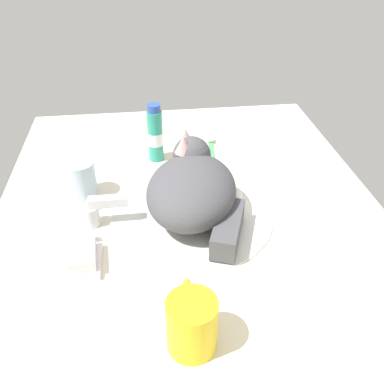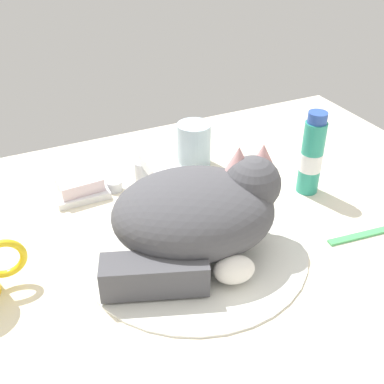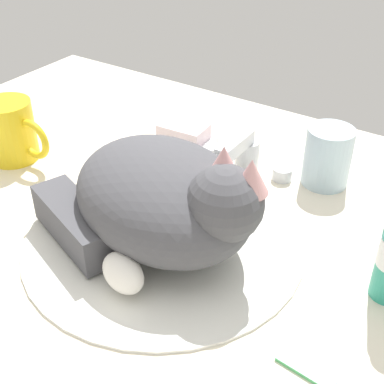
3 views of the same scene
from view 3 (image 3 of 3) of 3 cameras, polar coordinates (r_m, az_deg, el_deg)
ground_plane at (r=65.46cm, az=-2.95°, el=-6.32°), size 110.00×82.50×3.00cm
sink_basin at (r=64.26cm, az=-3.00°, el=-5.05°), size 33.63×33.63×0.73cm
faucet at (r=76.59cm, az=5.57°, el=4.06°), size 14.24×9.52×6.42cm
cat at (r=59.75cm, az=-2.94°, el=-0.84°), size 29.60×23.64×14.29cm
coffee_mug at (r=82.91cm, az=-18.78°, el=6.18°), size 11.68×7.45×9.03cm
rinse_cup at (r=75.15cm, az=14.32°, el=3.70°), size 6.41×6.41×8.32cm
soap_dish at (r=84.05cm, az=-0.89°, el=5.46°), size 9.00×6.40×1.20cm
soap_bar at (r=83.23cm, az=-0.90°, el=6.52°), size 7.59×5.22×2.29cm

